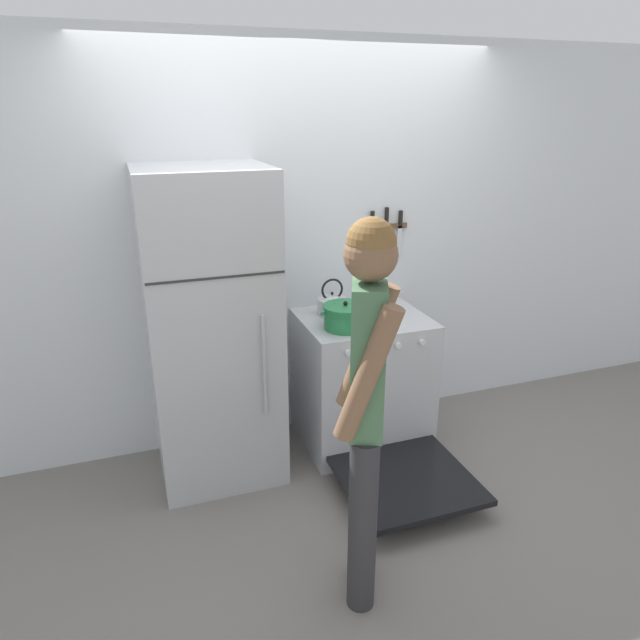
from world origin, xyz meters
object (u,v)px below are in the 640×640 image
at_px(person, 366,400).
at_px(stove_range, 364,383).
at_px(dutch_oven_pot, 345,317).
at_px(utensil_jar, 383,298).
at_px(refrigerator, 212,330).
at_px(tea_kettle, 332,304).

bearing_deg(person, stove_range, -0.67).
xyz_separation_m(dutch_oven_pot, utensil_jar, (0.38, 0.26, -0.01)).
height_order(dutch_oven_pot, person, person).
relative_size(refrigerator, tea_kettle, 7.75).
bearing_deg(dutch_oven_pot, refrigerator, 171.03).
height_order(refrigerator, person, refrigerator).
bearing_deg(person, tea_kettle, 8.47).
relative_size(tea_kettle, utensil_jar, 0.87).
xyz_separation_m(dutch_oven_pot, tea_kettle, (0.01, 0.26, -0.00)).
xyz_separation_m(tea_kettle, utensil_jar, (0.36, 0.01, -0.01)).
distance_m(refrigerator, stove_range, 1.08).
height_order(stove_range, person, person).
distance_m(refrigerator, utensil_jar, 1.17).
distance_m(refrigerator, tea_kettle, 0.81).
xyz_separation_m(refrigerator, dutch_oven_pot, (0.78, -0.12, 0.03)).
bearing_deg(tea_kettle, utensil_jar, 1.04).
bearing_deg(stove_range, person, -113.91).
bearing_deg(person, dutch_oven_pot, 5.80).
relative_size(stove_range, utensil_jar, 4.90).
xyz_separation_m(refrigerator, stove_range, (0.96, -0.03, -0.49)).
distance_m(utensil_jar, person, 1.52).
bearing_deg(dutch_oven_pot, utensil_jar, 35.01).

